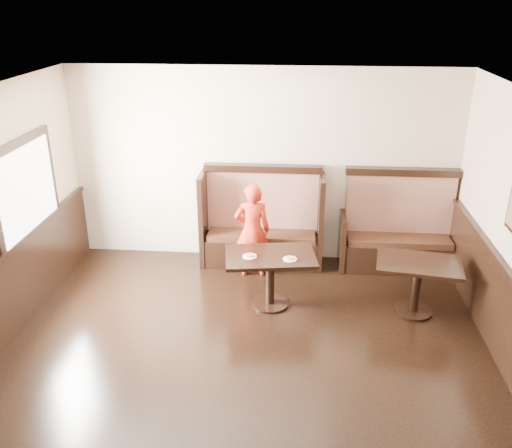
# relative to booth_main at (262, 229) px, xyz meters

# --- Properties ---
(ground) EXTENTS (7.00, 7.00, 0.00)m
(ground) POSITION_rel_booth_main_xyz_m (0.00, -3.30, -0.53)
(ground) COLOR black
(ground) RESTS_ON ground
(room_shell) EXTENTS (7.00, 7.00, 7.00)m
(room_shell) POSITION_rel_booth_main_xyz_m (-0.30, -3.01, 0.14)
(room_shell) COLOR #C1AA8C
(room_shell) RESTS_ON ground
(booth_main) EXTENTS (1.75, 0.72, 1.45)m
(booth_main) POSITION_rel_booth_main_xyz_m (0.00, 0.00, 0.00)
(booth_main) COLOR black
(booth_main) RESTS_ON ground
(booth_neighbor) EXTENTS (1.65, 0.72, 1.45)m
(booth_neighbor) POSITION_rel_booth_main_xyz_m (1.95, -0.00, -0.05)
(booth_neighbor) COLOR black
(booth_neighbor) RESTS_ON ground
(table_main) EXTENTS (1.19, 0.85, 0.71)m
(table_main) POSITION_rel_booth_main_xyz_m (0.19, -1.21, 0.01)
(table_main) COLOR black
(table_main) RESTS_ON ground
(table_neighbor) EXTENTS (1.09, 0.80, 0.69)m
(table_neighbor) POSITION_rel_booth_main_xyz_m (1.99, -1.24, -0.01)
(table_neighbor) COLOR black
(table_neighbor) RESTS_ON ground
(child) EXTENTS (0.53, 0.38, 1.35)m
(child) POSITION_rel_booth_main_xyz_m (-0.10, -0.42, 0.15)
(child) COLOR red
(child) RESTS_ON ground
(pizza_plate_left) EXTENTS (0.18, 0.18, 0.03)m
(pizza_plate_left) POSITION_rel_booth_main_xyz_m (-0.06, -1.28, 0.19)
(pizza_plate_left) COLOR white
(pizza_plate_left) RESTS_ON table_main
(pizza_plate_right) EXTENTS (0.17, 0.17, 0.03)m
(pizza_plate_right) POSITION_rel_booth_main_xyz_m (0.44, -1.32, 0.19)
(pizza_plate_right) COLOR white
(pizza_plate_right) RESTS_ON table_main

